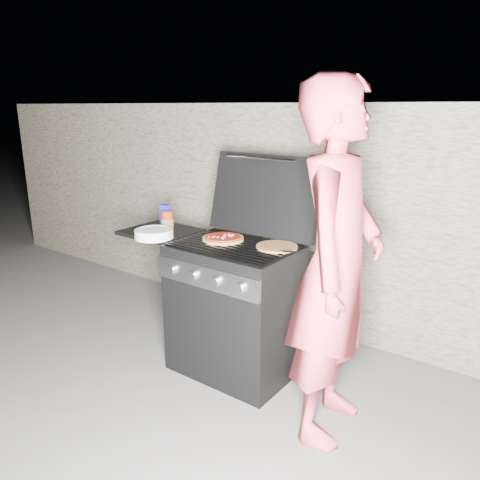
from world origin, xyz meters
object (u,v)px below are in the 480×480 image
Objects in this scene: person at (336,266)px; gas_grill at (206,300)px; pizza_topped at (223,238)px; sauce_jar at (167,220)px.

gas_grill is at bearing 72.65° from person.
sauce_jar reaches higher than pizza_topped.
gas_grill is 9.70× the size of sauce_jar.
person reaches higher than pizza_topped.
gas_grill is 0.65m from sauce_jar.
pizza_topped is 0.92m from person.
pizza_topped is 0.14× the size of person.
sauce_jar is at bearing 172.70° from gas_grill.
person is (0.90, -0.18, 0.04)m from pizza_topped.
sauce_jar is (-0.53, 0.01, 0.05)m from pizza_topped.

